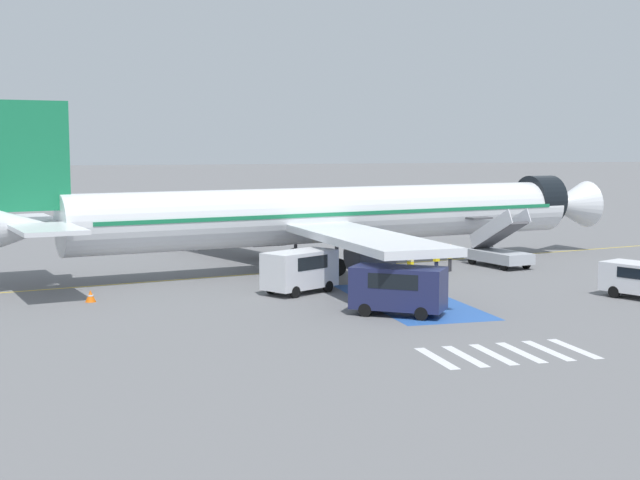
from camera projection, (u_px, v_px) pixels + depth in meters
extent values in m
plane|color=slate|center=(314.00, 267.00, 59.50)|extent=(600.00, 600.00, 0.00)
cube|color=gold|center=(338.00, 268.00, 59.17)|extent=(78.33, 16.95, 0.01)
cube|color=#2856A8|center=(409.00, 301.00, 46.74)|extent=(4.91, 12.12, 0.01)
cube|color=silver|center=(436.00, 358.00, 34.24)|extent=(0.44, 3.60, 0.01)
cube|color=silver|center=(465.00, 356.00, 34.57)|extent=(0.44, 3.60, 0.01)
cube|color=silver|center=(493.00, 354.00, 34.89)|extent=(0.44, 3.60, 0.01)
cube|color=silver|center=(521.00, 352.00, 35.21)|extent=(0.44, 3.60, 0.01)
cube|color=silver|center=(548.00, 350.00, 35.53)|extent=(0.44, 3.60, 0.01)
cube|color=silver|center=(574.00, 349.00, 35.85)|extent=(0.44, 3.60, 0.01)
cylinder|color=silver|center=(338.00, 214.00, 58.79)|extent=(36.02, 11.09, 3.63)
cone|color=silver|center=(567.00, 205.00, 68.05)|extent=(4.65, 4.31, 3.56)
cone|color=silver|center=(10.00, 228.00, 49.19)|extent=(6.05, 4.55, 3.48)
cylinder|color=black|center=(540.00, 200.00, 66.75)|extent=(2.90, 4.04, 3.67)
cube|color=#197A4C|center=(338.00, 212.00, 58.77)|extent=(33.21, 10.56, 0.24)
cube|color=silver|center=(240.00, 215.00, 64.90)|extent=(9.79, 17.08, 0.44)
cylinder|color=#38383D|center=(269.00, 233.00, 64.43)|extent=(2.89, 2.44, 1.95)
cube|color=silver|center=(360.00, 237.00, 49.66)|extent=(5.52, 16.86, 0.44)
cylinder|color=#38383D|center=(370.00, 254.00, 51.89)|extent=(2.89, 2.44, 1.95)
cube|color=#197A4C|center=(22.00, 156.00, 49.14)|extent=(5.04, 1.42, 6.13)
cube|color=silver|center=(24.00, 219.00, 52.83)|extent=(4.41, 6.36, 0.24)
cube|color=silver|center=(47.00, 229.00, 46.76)|extent=(4.41, 6.36, 0.24)
cylinder|color=#38383D|center=(490.00, 232.00, 64.82)|extent=(0.20, 0.20, 2.79)
cylinder|color=black|center=(489.00, 251.00, 64.97)|extent=(0.88, 0.45, 0.84)
cylinder|color=#38383D|center=(296.00, 238.00, 60.76)|extent=(0.24, 0.24, 2.48)
cylinder|color=black|center=(296.00, 256.00, 60.89)|extent=(1.20, 0.82, 1.10)
cylinder|color=#38383D|center=(337.00, 247.00, 55.63)|extent=(0.24, 0.24, 2.48)
cylinder|color=black|center=(337.00, 267.00, 55.76)|extent=(1.20, 0.82, 1.10)
cube|color=#ADB2BA|center=(499.00, 256.00, 59.80)|extent=(3.16, 5.15, 0.70)
cylinder|color=black|center=(472.00, 259.00, 60.88)|extent=(0.36, 0.73, 0.70)
cylinder|color=black|center=(494.00, 258.00, 61.75)|extent=(0.36, 0.73, 0.70)
cylinder|color=black|center=(504.00, 265.00, 57.93)|extent=(0.36, 0.73, 0.70)
cylinder|color=black|center=(526.00, 263.00, 58.79)|extent=(0.36, 0.73, 0.70)
cube|color=#4C4C51|center=(499.00, 236.00, 59.65)|extent=(2.27, 4.36, 2.21)
cube|color=#4C4C51|center=(478.00, 218.00, 61.55)|extent=(1.84, 1.42, 0.12)
cube|color=silver|center=(490.00, 229.00, 59.24)|extent=(1.00, 4.42, 2.91)
cube|color=silver|center=(508.00, 228.00, 59.96)|extent=(1.00, 4.42, 2.91)
cube|color=#38383D|center=(211.00, 224.00, 83.35)|extent=(8.34, 3.21, 0.60)
cube|color=silver|center=(169.00, 220.00, 81.89)|extent=(2.01, 2.53, 1.60)
cube|color=black|center=(159.00, 216.00, 81.54)|extent=(0.22, 2.00, 0.70)
cylinder|color=#B7BCC4|center=(215.00, 208.00, 83.32)|extent=(5.80, 2.84, 2.35)
cylinder|color=gold|center=(215.00, 208.00, 83.32)|extent=(0.56, 2.42, 2.40)
cylinder|color=black|center=(176.00, 229.00, 81.00)|extent=(0.98, 0.36, 0.96)
cylinder|color=black|center=(170.00, 227.00, 83.21)|extent=(0.98, 0.36, 0.96)
cylinder|color=black|center=(219.00, 228.00, 82.44)|extent=(0.98, 0.36, 0.96)
cylinder|color=black|center=(213.00, 226.00, 84.65)|extent=(0.98, 0.36, 0.96)
cylinder|color=black|center=(243.00, 227.00, 83.23)|extent=(0.98, 0.36, 0.96)
cylinder|color=black|center=(236.00, 225.00, 85.44)|extent=(0.98, 0.36, 0.96)
cube|color=#1E234C|center=(398.00, 288.00, 42.79)|extent=(4.80, 4.26, 2.02)
cube|color=black|center=(398.00, 279.00, 42.74)|extent=(3.19, 3.11, 0.73)
cylinder|color=black|center=(431.00, 307.00, 43.31)|extent=(0.64, 0.54, 0.64)
cylinder|color=black|center=(421.00, 314.00, 41.55)|extent=(0.64, 0.54, 0.64)
cylinder|color=black|center=(376.00, 303.00, 44.25)|extent=(0.64, 0.54, 0.64)
cylinder|color=black|center=(365.00, 310.00, 42.49)|extent=(0.64, 0.54, 0.64)
cube|color=silver|center=(300.00, 269.00, 49.10)|extent=(4.65, 3.90, 2.02)
cube|color=black|center=(300.00, 261.00, 49.05)|extent=(3.04, 2.94, 0.73)
cylinder|color=black|center=(295.00, 292.00, 47.63)|extent=(0.65, 0.50, 0.64)
cylinder|color=black|center=(271.00, 288.00, 48.88)|extent=(0.65, 0.50, 0.64)
cylinder|color=black|center=(328.00, 286.00, 49.53)|extent=(0.65, 0.50, 0.64)
cylinder|color=black|center=(304.00, 283.00, 50.78)|extent=(0.65, 0.50, 0.64)
cylinder|color=black|center=(614.00, 292.00, 47.67)|extent=(0.45, 0.67, 0.64)
cylinder|color=black|center=(633.00, 288.00, 48.85)|extent=(0.45, 0.67, 0.64)
cube|color=gray|center=(412.00, 282.00, 51.47)|extent=(2.84, 1.96, 0.12)
cylinder|color=black|center=(403.00, 286.00, 50.45)|extent=(0.41, 0.17, 0.40)
cylinder|color=black|center=(391.00, 283.00, 51.58)|extent=(0.41, 0.17, 0.40)
cylinder|color=black|center=(433.00, 283.00, 51.37)|extent=(0.41, 0.17, 0.40)
cylinder|color=black|center=(421.00, 280.00, 52.50)|extent=(0.41, 0.17, 0.40)
cylinder|color=gray|center=(401.00, 279.00, 50.29)|extent=(0.05, 0.05, 0.55)
cylinder|color=gray|center=(388.00, 276.00, 51.52)|extent=(0.05, 0.05, 0.55)
cylinder|color=gray|center=(436.00, 277.00, 51.35)|extent=(0.05, 0.05, 0.55)
cylinder|color=gray|center=(423.00, 273.00, 52.58)|extent=(0.05, 0.05, 0.55)
cylinder|color=#191E38|center=(437.00, 268.00, 56.41)|extent=(0.14, 0.14, 0.82)
cylinder|color=#191E38|center=(435.00, 268.00, 56.29)|extent=(0.14, 0.14, 0.82)
cube|color=yellow|center=(436.00, 256.00, 56.27)|extent=(0.47, 0.40, 0.65)
cube|color=silver|center=(436.00, 256.00, 56.27)|extent=(0.49, 0.41, 0.06)
sphere|color=beige|center=(437.00, 249.00, 56.23)|extent=(0.22, 0.22, 0.22)
cylinder|color=#2D2D33|center=(451.00, 265.00, 57.59)|extent=(0.14, 0.14, 0.87)
cylinder|color=#2D2D33|center=(449.00, 265.00, 57.46)|extent=(0.14, 0.14, 0.87)
cube|color=yellow|center=(450.00, 253.00, 57.44)|extent=(0.47, 0.43, 0.69)
cube|color=silver|center=(450.00, 253.00, 57.44)|extent=(0.48, 0.44, 0.06)
sphere|color=beige|center=(450.00, 246.00, 57.39)|extent=(0.23, 0.23, 0.23)
cylinder|color=#2D2D33|center=(411.00, 272.00, 54.32)|extent=(0.14, 0.14, 0.80)
cylinder|color=#2D2D33|center=(410.00, 272.00, 54.47)|extent=(0.14, 0.14, 0.80)
cube|color=yellow|center=(410.00, 261.00, 54.32)|extent=(0.30, 0.46, 0.64)
cube|color=silver|center=(410.00, 261.00, 54.32)|extent=(0.31, 0.47, 0.06)
sphere|color=beige|center=(411.00, 254.00, 54.28)|extent=(0.22, 0.22, 0.22)
cone|color=orange|center=(91.00, 296.00, 46.44)|extent=(0.56, 0.56, 0.63)
cylinder|color=white|center=(91.00, 295.00, 46.44)|extent=(0.31, 0.31, 0.08)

